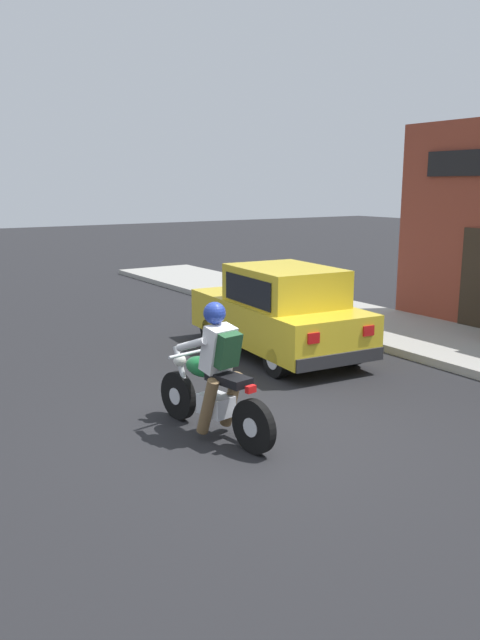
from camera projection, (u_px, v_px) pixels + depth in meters
ground_plane at (269, 433)px, 7.50m from camera, size 80.00×80.00×0.00m
sidewalk_curb at (389, 328)px, 12.73m from camera, size 2.60×22.00×0.14m
motorcycle_with_rider at (214, 381)px, 7.30m from camera, size 0.66×2.01×1.62m
car_hatchback at (279, 312)px, 10.85m from camera, size 1.98×3.91×1.57m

